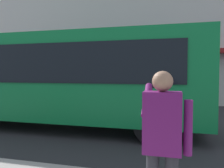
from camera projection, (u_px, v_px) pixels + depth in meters
ground_plane at (168, 132)px, 7.10m from camera, size 60.00×60.00×0.00m
building_facade_far at (171, 2)px, 13.37m from camera, size 28.00×1.55×12.00m
red_bus at (64, 77)px, 7.57m from camera, size 9.05×2.54×3.08m
pedestrian_photographer at (163, 137)px, 2.45m from camera, size 0.53×0.52×1.70m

